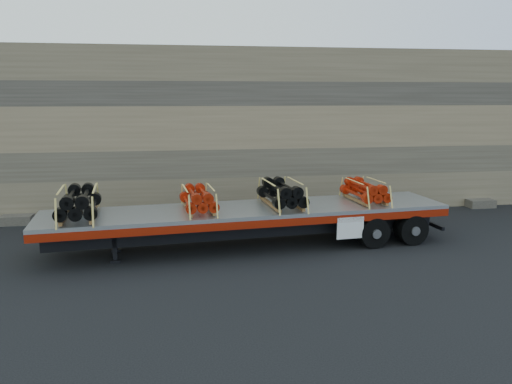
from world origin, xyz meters
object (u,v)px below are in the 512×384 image
Objects in this scene: trailer at (249,227)px; bundle_midrear at (282,194)px; bundle_rear at (365,191)px; bundle_front at (79,204)px; bundle_midfront at (198,200)px.

bundle_midrear reaches higher than trailer.
bundle_midrear is 3.07m from bundle_rear.
bundle_front is 1.05× the size of bundle_midrear.
bundle_midrear reaches higher than bundle_rear.
bundle_front is 1.18× the size of bundle_midfront.
bundle_front reaches higher than bundle_midfront.
trailer is 5.85× the size of bundle_midrear.
bundle_rear is at bearing -0.00° from trailer.
bundle_midfront is 0.89× the size of bundle_midrear.
bundle_rear is (4.19, 0.39, 1.03)m from trailer.
bundle_midfront is 2.82m from bundle_midrear.
bundle_front is 1.19× the size of bundle_rear.
bundle_midfront is (3.66, 0.34, -0.06)m from bundle_front.
bundle_midfront is (-1.67, -0.16, 1.03)m from trailer.
bundle_rear is at bearing -0.00° from bundle_midrear.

